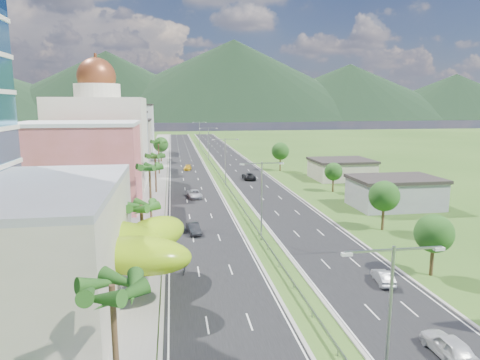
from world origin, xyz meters
name	(u,v)px	position (x,y,z in m)	size (l,w,h in m)	color
ground	(279,267)	(0.00, 0.00, 0.00)	(500.00, 500.00, 0.00)	#2D5119
road_left	(187,163)	(-7.50, 90.00, 0.02)	(11.00, 260.00, 0.04)	black
road_right	(233,162)	(7.50, 90.00, 0.02)	(11.00, 260.00, 0.04)	black
sidewalk_left	(156,164)	(-17.00, 90.00, 0.06)	(7.00, 260.00, 0.12)	gray
median_guardrail	(216,169)	(0.00, 71.99, 0.62)	(0.10, 216.06, 0.76)	gray
streetlight_median_a	(389,318)	(0.00, -25.00, 6.75)	(6.04, 0.25, 11.00)	gray
streetlight_median_b	(262,193)	(0.00, 10.00, 6.75)	(6.04, 0.25, 11.00)	gray
streetlight_median_c	(225,157)	(0.00, 50.00, 6.75)	(6.04, 0.25, 11.00)	gray
streetlight_median_d	(208,140)	(0.00, 95.00, 6.75)	(6.04, 0.25, 11.00)	gray
streetlight_median_e	(200,132)	(0.00, 140.00, 6.75)	(6.04, 0.25, 11.00)	gray
lime_canopy	(91,246)	(-20.00, -4.00, 4.99)	(18.00, 15.00, 7.40)	#89B812
pink_shophouse	(80,168)	(-28.00, 32.00, 7.50)	(20.00, 15.00, 15.00)	#C35B50
domed_building	(100,136)	(-28.00, 55.00, 11.35)	(20.00, 20.00, 28.70)	beige
midrise_grey	(118,142)	(-27.00, 80.00, 8.00)	(16.00, 15.00, 16.00)	gray
midrise_beige	(127,140)	(-27.00, 102.00, 6.50)	(16.00, 15.00, 13.00)	#A8A08A
midrise_white	(132,129)	(-27.00, 125.00, 9.00)	(16.00, 15.00, 18.00)	silver
shed_near	(395,194)	(28.00, 25.00, 2.50)	(15.00, 10.00, 5.00)	gray
shed_far	(341,170)	(30.00, 55.00, 2.20)	(14.00, 12.00, 4.40)	#A8A08A
palm_tree_a	(112,293)	(-15.50, -22.00, 8.02)	(3.60, 3.60, 9.10)	#47301C
palm_tree_b	(141,209)	(-15.50, 2.00, 7.06)	(3.60, 3.60, 8.10)	#47301C
palm_tree_c	(150,169)	(-15.50, 22.00, 8.50)	(3.60, 3.60, 9.60)	#47301C
palm_tree_d	(155,158)	(-15.50, 45.00, 7.54)	(3.60, 3.60, 8.60)	#47301C
palm_tree_e	(158,143)	(-15.50, 70.00, 8.31)	(3.60, 3.60, 9.40)	#47301C
leafy_tree_lfar	(161,145)	(-15.50, 95.00, 5.58)	(4.90, 4.90, 8.05)	#47301C
leafy_tree_ra	(434,234)	(16.00, -5.00, 4.78)	(4.20, 4.20, 6.90)	#47301C
leafy_tree_rb	(384,196)	(19.00, 12.00, 5.18)	(4.55, 4.55, 7.47)	#47301C
leafy_tree_rc	(333,172)	(22.00, 40.00, 4.37)	(3.85, 3.85, 6.33)	#47301C
leafy_tree_rd	(280,151)	(18.00, 70.00, 5.58)	(4.90, 4.90, 8.05)	#47301C
mountain_ridge	(234,120)	(60.00, 450.00, 0.00)	(860.00, 140.00, 90.00)	black
car_dark_left	(194,228)	(-9.13, 14.52, 0.79)	(1.59, 4.55, 1.50)	black
car_silver_mid_left	(194,194)	(-7.71, 38.63, 0.80)	(2.52, 5.47, 1.52)	#B7B9BF
car_yellow_far_left	(188,168)	(-7.69, 75.54, 0.71)	(1.87, 4.60, 1.33)	gold
car_white_near_right	(449,346)	(8.10, -19.48, 0.91)	(2.06, 5.12, 1.74)	silver
car_silver_right	(383,277)	(9.71, -6.24, 0.72)	(1.45, 4.16, 1.37)	#9A9DA2
car_dark_far_right	(249,176)	(6.79, 57.71, 0.87)	(2.74, 5.94, 1.65)	black
motorcycle	(184,268)	(-10.92, -0.33, 0.62)	(0.55, 1.82, 1.17)	black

